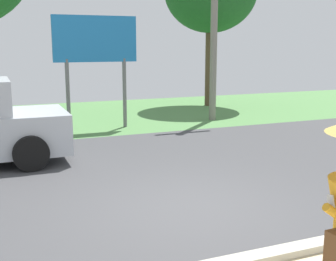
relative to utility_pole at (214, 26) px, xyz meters
name	(u,v)px	position (x,y,z in m)	size (l,w,h in m)	color
ground_plane	(132,165)	(-4.42, -4.51, -3.30)	(40.00, 22.00, 0.20)	#424244
utility_pole	(214,26)	(0.00, 0.00, 0.00)	(1.80, 0.24, 6.17)	gray
roadside_billboard	(96,47)	(-4.17, -0.15, -0.71)	(2.60, 0.12, 3.50)	slate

